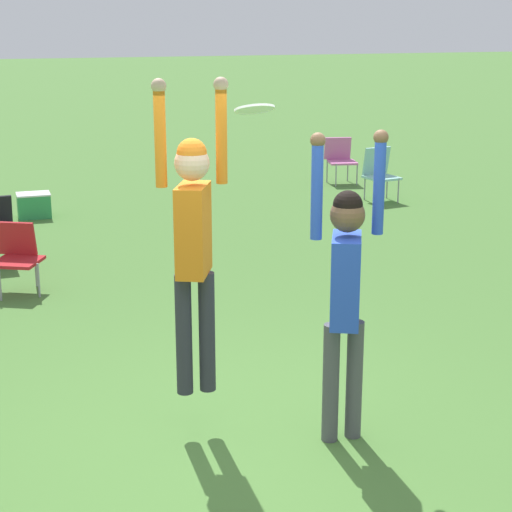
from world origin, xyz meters
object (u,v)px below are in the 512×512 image
(person_jumping, at_px, (193,230))
(person_defending, at_px, (346,281))
(camping_chair_0, at_px, (16,253))
(camping_chair_1, at_px, (379,170))
(camping_chair_3, at_px, (340,157))
(cooler_box, at_px, (34,205))
(frisbee, at_px, (254,109))

(person_jumping, distance_m, person_defending, 1.13)
(camping_chair_0, xyz_separation_m, camping_chair_1, (6.06, 3.22, 0.06))
(camping_chair_3, bearing_deg, camping_chair_0, 50.57)
(person_defending, bearing_deg, camping_chair_0, -129.91)
(camping_chair_0, distance_m, cooler_box, 3.75)
(person_defending, relative_size, cooler_box, 4.51)
(frisbee, height_order, cooler_box, frisbee)
(person_jumping, bearing_deg, camping_chair_3, -4.82)
(camping_chair_1, bearing_deg, camping_chair_3, -99.27)
(frisbee, bearing_deg, person_defending, -3.84)
(person_jumping, height_order, frisbee, person_jumping)
(person_defending, xyz_separation_m, camping_chair_3, (4.00, 9.22, -0.73))
(frisbee, xyz_separation_m, camping_chair_1, (4.66, 7.54, -1.92))
(person_jumping, xyz_separation_m, frisbee, (0.32, -0.41, 0.88))
(person_defending, relative_size, camping_chair_0, 2.91)
(person_jumping, xyz_separation_m, camping_chair_3, (4.98, 8.77, -1.06))
(person_defending, height_order, camping_chair_3, person_defending)
(person_defending, height_order, camping_chair_1, person_defending)
(camping_chair_0, relative_size, cooler_box, 1.55)
(camping_chair_1, height_order, camping_chair_3, camping_chair_1)
(person_defending, height_order, camping_chair_0, person_defending)
(cooler_box, bearing_deg, person_jumping, -85.17)
(camping_chair_0, bearing_deg, cooler_box, -70.02)
(person_defending, bearing_deg, frisbee, -69.06)
(cooler_box, bearing_deg, camping_chair_0, -96.77)
(camping_chair_0, bearing_deg, person_jumping, 132.23)
(person_jumping, bearing_deg, camping_chair_1, -10.14)
(camping_chair_1, bearing_deg, frisbee, 49.11)
(person_jumping, xyz_separation_m, person_defending, (0.98, -0.45, -0.33))
(person_jumping, height_order, cooler_box, person_jumping)
(person_jumping, height_order, person_defending, person_jumping)
(person_jumping, bearing_deg, frisbee, -116.98)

